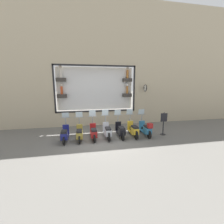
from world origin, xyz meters
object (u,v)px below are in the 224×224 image
object	(u,v)px
scooter_red_4	(94,132)
scooter_olive_5	(80,133)
scooter_black_2	(120,130)
scooter_silver_3	(107,131)
scooter_teal_0	(146,129)
scooter_yellow_1	(133,130)
scooter_navy_6	(65,134)
shop_sign_post	(164,123)

from	to	relation	value
scooter_red_4	scooter_olive_5	bearing A→B (deg)	90.38
scooter_black_2	scooter_silver_3	size ratio (longest dim) A/B	1.00
scooter_teal_0	scooter_yellow_1	world-z (taller)	scooter_yellow_1
scooter_silver_3	scooter_navy_6	bearing A→B (deg)	90.22
scooter_black_2	scooter_silver_3	bearing A→B (deg)	89.81
scooter_yellow_1	shop_sign_post	xyz separation A→B (m)	(-0.04, -2.05, 0.34)
scooter_teal_0	scooter_navy_6	bearing A→B (deg)	89.33
scooter_yellow_1	scooter_red_4	bearing A→B (deg)	90.10
scooter_yellow_1	scooter_silver_3	distance (m)	1.67
scooter_yellow_1	scooter_black_2	size ratio (longest dim) A/B	1.00
scooter_olive_5	shop_sign_post	bearing A→B (deg)	-90.36
scooter_red_4	scooter_black_2	bearing A→B (deg)	-89.91
scooter_teal_0	scooter_red_4	distance (m)	3.34
scooter_teal_0	shop_sign_post	distance (m)	1.26
scooter_teal_0	scooter_red_4	xyz separation A→B (m)	(0.06, 3.34, -0.04)
scooter_black_2	scooter_red_4	xyz separation A→B (m)	(-0.00, 1.67, -0.01)
shop_sign_post	scooter_teal_0	bearing A→B (deg)	91.10
scooter_navy_6	shop_sign_post	distance (m)	6.23
scooter_silver_3	scooter_navy_6	size ratio (longest dim) A/B	1.01
scooter_red_4	scooter_teal_0	bearing A→B (deg)	-91.08
scooter_yellow_1	shop_sign_post	bearing A→B (deg)	-91.22
scooter_red_4	scooter_navy_6	bearing A→B (deg)	90.15
scooter_teal_0	scooter_olive_5	world-z (taller)	scooter_teal_0
scooter_black_2	scooter_olive_5	bearing A→B (deg)	90.18
scooter_silver_3	scooter_olive_5	world-z (taller)	scooter_silver_3
scooter_yellow_1	scooter_olive_5	size ratio (longest dim) A/B	1.01
scooter_navy_6	shop_sign_post	xyz separation A→B (m)	(-0.04, -6.22, 0.37)
scooter_teal_0	scooter_silver_3	size ratio (longest dim) A/B	0.99
scooter_teal_0	scooter_black_2	world-z (taller)	scooter_black_2
scooter_red_4	scooter_navy_6	distance (m)	1.67
scooter_black_2	scooter_navy_6	world-z (taller)	scooter_black_2
scooter_red_4	shop_sign_post	bearing A→B (deg)	-90.50
scooter_red_4	scooter_navy_6	size ratio (longest dim) A/B	1.00
scooter_olive_5	scooter_teal_0	bearing A→B (deg)	-90.79
scooter_teal_0	scooter_yellow_1	xyz separation A→B (m)	(0.07, 0.83, -0.02)
scooter_teal_0	scooter_silver_3	distance (m)	2.50
shop_sign_post	scooter_navy_6	bearing A→B (deg)	89.68
scooter_black_2	shop_sign_post	xyz separation A→B (m)	(-0.04, -2.88, 0.35)
scooter_red_4	scooter_olive_5	distance (m)	0.83
scooter_yellow_1	scooter_black_2	xyz separation A→B (m)	(-0.00, 0.83, -0.01)
scooter_silver_3	scooter_navy_6	world-z (taller)	scooter_silver_3
scooter_navy_6	shop_sign_post	bearing A→B (deg)	-90.32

